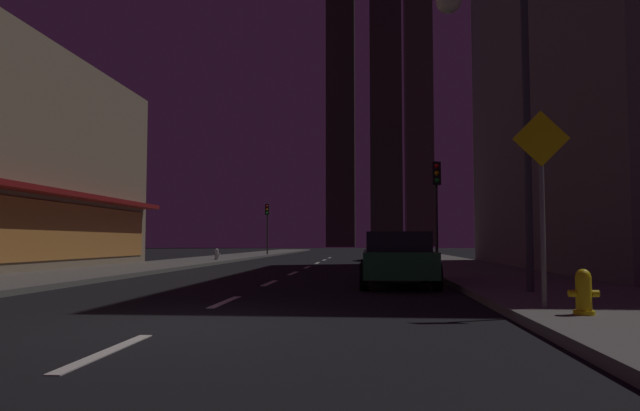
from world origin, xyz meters
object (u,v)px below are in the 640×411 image
object	(u,v)px
street_lamp_right	(486,62)
car_parked_near	(397,259)
fire_hydrant_yellow_near	(584,293)
traffic_light_near_right	(436,190)
fire_hydrant_far_left	(217,254)
car_parked_far	(380,249)
pedestrian_crossing_sign	(542,190)
traffic_light_far_left	(267,218)

from	to	relation	value
street_lamp_right	car_parked_near	bearing A→B (deg)	119.50
car_parked_near	fire_hydrant_yellow_near	size ratio (longest dim) A/B	6.48
traffic_light_near_right	fire_hydrant_far_left	bearing A→B (deg)	138.43
car_parked_far	pedestrian_crossing_sign	xyz separation A→B (m)	(2.00, -27.31, 1.28)
fire_hydrant_yellow_near	car_parked_far	bearing A→B (deg)	94.67
street_lamp_right	pedestrian_crossing_sign	bearing A→B (deg)	-85.80
fire_hydrant_yellow_near	pedestrian_crossing_sign	bearing A→B (deg)	109.79
car_parked_near	pedestrian_crossing_sign	size ratio (longest dim) A/B	1.34
traffic_light_near_right	fire_hydrant_yellow_near	bearing A→B (deg)	-88.38
fire_hydrant_yellow_near	street_lamp_right	bearing A→B (deg)	97.73
car_parked_far	fire_hydrant_far_left	size ratio (longest dim) A/B	6.48
fire_hydrant_far_left	pedestrian_crossing_sign	xyz separation A→B (m)	(11.50, -23.39, 1.56)
pedestrian_crossing_sign	car_parked_far	bearing A→B (deg)	94.19
fire_hydrant_yellow_near	traffic_light_far_left	world-z (taller)	traffic_light_far_left
traffic_light_far_left	pedestrian_crossing_sign	xyz separation A→B (m)	(11.10, -37.85, -1.18)
car_parked_far	fire_hydrant_yellow_near	size ratio (longest dim) A/B	6.48
traffic_light_near_right	traffic_light_far_left	xyz separation A→B (m)	(-11.00, 24.57, 0.00)
car_parked_near	pedestrian_crossing_sign	xyz separation A→B (m)	(2.00, -6.14, 1.28)
fire_hydrant_far_left	traffic_light_near_right	size ratio (longest dim) A/B	0.16
car_parked_near	street_lamp_right	world-z (taller)	street_lamp_right
car_parked_far	fire_hydrant_far_left	xyz separation A→B (m)	(-9.50, -3.93, -0.29)
fire_hydrant_yellow_near	street_lamp_right	xyz separation A→B (m)	(-0.52, 3.83, 4.61)
car_parked_near	traffic_light_far_left	world-z (taller)	traffic_light_far_left
fire_hydrant_far_left	street_lamp_right	xyz separation A→B (m)	(11.28, -20.39, 4.61)
car_parked_near	car_parked_far	distance (m)	21.17
car_parked_near	traffic_light_far_left	xyz separation A→B (m)	(-9.10, 31.71, 2.45)
car_parked_near	car_parked_far	world-z (taller)	same
car_parked_far	pedestrian_crossing_sign	bearing A→B (deg)	-85.81
car_parked_near	fire_hydrant_far_left	world-z (taller)	car_parked_near
fire_hydrant_yellow_near	pedestrian_crossing_sign	distance (m)	1.80
fire_hydrant_yellow_near	pedestrian_crossing_sign	world-z (taller)	pedestrian_crossing_sign
traffic_light_near_right	street_lamp_right	world-z (taller)	street_lamp_right
car_parked_near	car_parked_far	size ratio (longest dim) A/B	1.00
car_parked_far	street_lamp_right	size ratio (longest dim) A/B	0.64
fire_hydrant_yellow_near	traffic_light_far_left	distance (m)	40.42
fire_hydrant_yellow_near	traffic_light_near_right	xyz separation A→B (m)	(-0.40, 14.11, 2.74)
car_parked_near	traffic_light_near_right	size ratio (longest dim) A/B	1.01
car_parked_far	traffic_light_near_right	bearing A→B (deg)	-82.29
fire_hydrant_far_left	traffic_light_near_right	bearing A→B (deg)	-41.57
car_parked_far	traffic_light_near_right	distance (m)	14.38
street_lamp_right	traffic_light_far_left	bearing A→B (deg)	107.34
car_parked_far	fire_hydrant_far_left	world-z (taller)	car_parked_far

